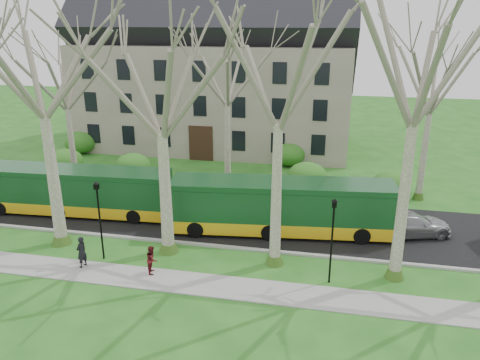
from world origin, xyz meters
name	(u,v)px	position (x,y,z in m)	size (l,w,h in m)	color
ground	(216,260)	(0.00, 0.00, 0.00)	(120.00, 120.00, 0.00)	#235C1A
sidewalk	(203,285)	(0.00, -2.50, 0.03)	(70.00, 2.00, 0.06)	gray
road	(237,219)	(0.00, 5.50, 0.03)	(80.00, 8.00, 0.06)	black
curb	(223,247)	(0.00, 1.50, 0.07)	(80.00, 0.25, 0.14)	#A5A39E
building	(216,64)	(-6.00, 24.00, 8.07)	(26.50, 12.20, 16.00)	gray
tree_row_verge	(215,132)	(0.00, 0.30, 7.00)	(49.00, 7.00, 14.00)	gray
tree_row_far	(235,111)	(-1.33, 11.00, 6.00)	(33.00, 7.00, 12.00)	gray
lamp_row	(210,224)	(0.00, -1.00, 2.57)	(36.22, 0.22, 4.30)	black
hedges	(203,163)	(-4.67, 14.00, 1.00)	(30.60, 8.60, 2.00)	#235A19
bus_lead	(75,190)	(-10.65, 4.45, 1.62)	(12.50, 2.61, 3.13)	#13451F
bus_follow	(281,206)	(2.98, 4.22, 1.71)	(13.18, 2.75, 3.29)	#13451F
sedan	(410,224)	(10.53, 5.27, 0.77)	(1.99, 4.89, 1.42)	#A3A4A8
pedestrian_a	(81,252)	(-6.60, -2.11, 0.90)	(0.62, 0.40, 1.69)	black
pedestrian_b	(152,259)	(-2.82, -1.93, 0.79)	(0.71, 0.55, 1.46)	#581419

